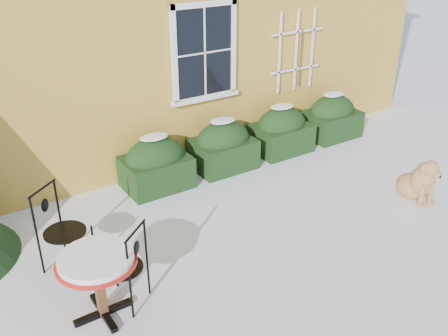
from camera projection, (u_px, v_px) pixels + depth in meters
ground at (266, 259)px, 6.48m from camera, size 80.00×80.00×0.00m
hedge_row at (253, 138)px, 9.02m from camera, size 4.95×0.80×0.91m
bistro_table at (97, 266)px, 5.26m from camera, size 0.86×0.86×0.80m
patio_chair_near at (125, 266)px, 5.52m from camera, size 0.63×0.63×1.02m
patio_chair_far at (61, 229)px, 6.11m from camera, size 0.68×0.67×1.09m
dog at (419, 182)px, 7.71m from camera, size 0.57×0.82×0.76m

